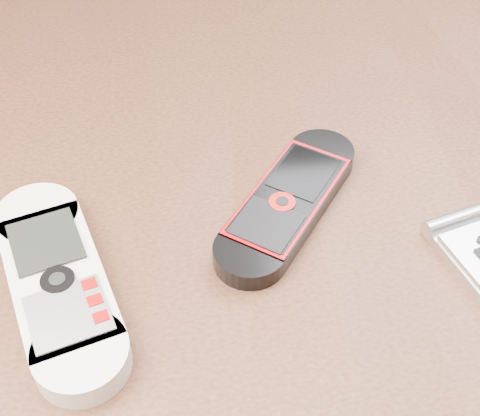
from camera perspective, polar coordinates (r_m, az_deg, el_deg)
table at (r=0.53m, az=-0.54°, el=-8.70°), size 1.20×0.80×0.75m
nokia_white at (r=0.42m, az=-15.27°, el=-6.07°), size 0.10×0.18×0.02m
nokia_black_red at (r=0.45m, az=4.12°, el=0.58°), size 0.13×0.15×0.02m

